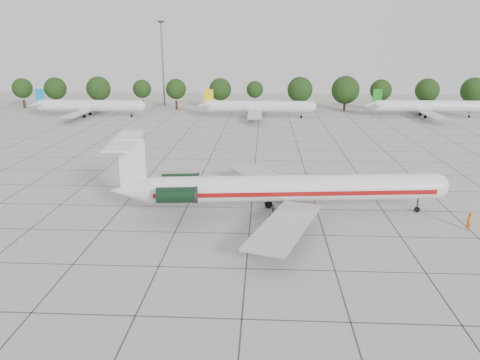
% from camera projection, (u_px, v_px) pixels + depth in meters
% --- Properties ---
extents(ground, '(260.00, 260.00, 0.00)m').
position_uv_depth(ground, '(251.00, 208.00, 57.59)').
color(ground, '#A6A69F').
rests_on(ground, ground).
extents(apron_joints, '(170.00, 170.00, 0.02)m').
position_uv_depth(apron_joints, '(254.00, 175.00, 71.94)').
color(apron_joints, '#383838').
rests_on(apron_joints, ground).
extents(main_airliner, '(39.69, 31.09, 9.32)m').
position_uv_depth(main_airliner, '(276.00, 188.00, 54.54)').
color(main_airliner, silver).
rests_on(main_airliner, ground).
extents(ground_crew, '(0.86, 0.84, 1.99)m').
position_uv_depth(ground_crew, '(469.00, 221.00, 50.72)').
color(ground_crew, '#C04A0B').
rests_on(ground_crew, ground).
extents(bg_airliner_b, '(28.24, 27.20, 7.40)m').
position_uv_depth(bg_airliner_b, '(89.00, 106.00, 125.77)').
color(bg_airliner_b, silver).
rests_on(bg_airliner_b, ground).
extents(bg_airliner_c, '(28.24, 27.20, 7.40)m').
position_uv_depth(bg_airliner_c, '(259.00, 107.00, 124.17)').
color(bg_airliner_c, silver).
rests_on(bg_airliner_c, ground).
extents(bg_airliner_d, '(28.24, 27.20, 7.40)m').
position_uv_depth(bg_airliner_d, '(427.00, 106.00, 124.85)').
color(bg_airliner_d, silver).
rests_on(bg_airliner_d, ground).
extents(tree_line, '(249.86, 8.44, 10.22)m').
position_uv_depth(tree_line, '(220.00, 89.00, 137.79)').
color(tree_line, '#332114').
rests_on(tree_line, ground).
extents(floodlight_mast, '(1.60, 1.60, 25.45)m').
position_uv_depth(floodlight_mast, '(163.00, 59.00, 143.03)').
color(floodlight_mast, slate).
rests_on(floodlight_mast, ground).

